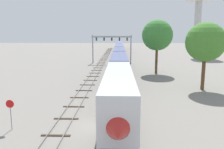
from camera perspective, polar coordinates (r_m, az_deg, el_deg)
name	(u,v)px	position (r m, az deg, el deg)	size (l,w,h in m)	color
ground_plane	(98,127)	(22.44, -3.65, -13.08)	(400.00, 400.00, 0.00)	gray
track_main	(119,59)	(80.99, 1.82, 3.99)	(2.60, 200.00, 0.16)	slate
track_near	(99,67)	(61.40, -3.35, 1.97)	(2.60, 160.00, 0.16)	slate
passenger_train	(119,51)	(83.46, 1.84, 5.93)	(3.04, 138.08, 4.80)	silver
signal_gantry	(112,42)	(68.55, -0.06, 8.06)	(12.10, 0.49, 8.56)	#999BA0
water_tower	(199,0)	(98.42, 21.04, 17.10)	(9.58, 9.58, 27.76)	beige
stop_sign	(10,110)	(23.23, -24.17, -8.24)	(0.76, 0.08, 2.88)	gray
trackside_tree_left	(205,42)	(38.45, 22.44, 7.50)	(6.12, 6.12, 10.65)	brown
trackside_tree_mid	(157,35)	(51.79, 11.31, 9.64)	(6.78, 6.78, 11.94)	brown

